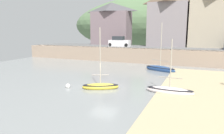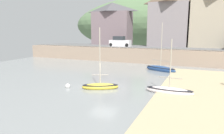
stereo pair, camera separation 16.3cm
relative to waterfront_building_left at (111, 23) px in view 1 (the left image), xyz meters
name	(u,v)px [view 1 (the left image)]	position (x,y,z in m)	size (l,w,h in m)	color
ground	(51,133)	(11.37, -34.76, -6.81)	(48.00, 41.00, 0.61)	gray
quay_seawall	(147,55)	(9.97, -7.70, -5.62)	(48.00, 9.40, 2.40)	gray
hillside_backdrop	(189,25)	(14.35, 30.00, 0.35)	(80.00, 44.00, 20.93)	#5A774F
waterfront_building_left	(111,23)	(0.00, 0.00, 0.00)	(8.53, 4.40, 8.99)	slate
waterfront_building_centre	(168,18)	(12.15, 0.00, 0.92)	(7.52, 6.23, 10.82)	gray
waterfront_building_right	(210,18)	(19.51, 0.00, 0.68)	(7.23, 5.36, 10.38)	tan
motorboat_with_cabin	(170,91)	(16.05, -24.61, -6.72)	(4.11, 1.27, 4.91)	silver
fishing_boat_green	(100,86)	(9.79, -25.60, -6.73)	(3.60, 2.54, 5.87)	gold
sailboat_tall_mast	(160,69)	(13.43, -14.51, -6.66)	(4.58, 2.61, 6.67)	navy
parked_car_near_slipway	(119,42)	(3.61, -4.50, -3.77)	(4.15, 1.82, 1.95)	silver
mooring_buoy	(68,86)	(6.71, -26.49, -6.84)	(0.47, 0.47, 0.47)	silver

